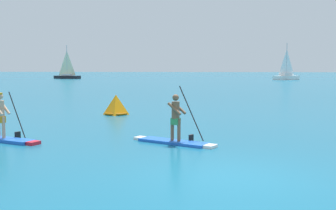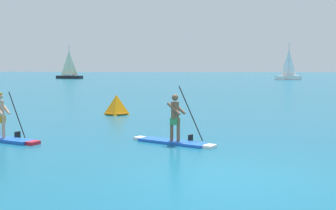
{
  "view_description": "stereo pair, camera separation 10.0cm",
  "coord_description": "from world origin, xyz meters",
  "px_view_note": "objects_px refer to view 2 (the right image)",
  "views": [
    {
      "loc": [
        -0.24,
        -9.3,
        2.48
      ],
      "look_at": [
        -2.31,
        7.16,
        0.97
      ],
      "focal_mm": 43.95,
      "sensor_mm": 36.0,
      "label": 1
    },
    {
      "loc": [
        -0.14,
        -9.29,
        2.48
      ],
      "look_at": [
        -2.31,
        7.16,
        0.97
      ],
      "focal_mm": 43.95,
      "sensor_mm": 36.0,
      "label": 2
    }
  ],
  "objects_px": {
    "paddleboarder_mid_center": "(174,132)",
    "race_marker_buoy": "(117,106)",
    "sailboat_left_horizon": "(69,75)",
    "paddleboarder_near_left": "(4,130)",
    "sailboat_right_horizon": "(288,76)"
  },
  "relations": [
    {
      "from": "paddleboarder_near_left",
      "to": "paddleboarder_mid_center",
      "type": "height_order",
      "value": "paddleboarder_mid_center"
    },
    {
      "from": "race_marker_buoy",
      "to": "sailboat_left_horizon",
      "type": "relative_size",
      "value": 0.16
    },
    {
      "from": "paddleboarder_mid_center",
      "to": "sailboat_left_horizon",
      "type": "distance_m",
      "value": 81.74
    },
    {
      "from": "sailboat_left_horizon",
      "to": "paddleboarder_near_left",
      "type": "bearing_deg",
      "value": 122.73
    },
    {
      "from": "race_marker_buoy",
      "to": "sailboat_right_horizon",
      "type": "xyz_separation_m",
      "value": [
        18.87,
        64.8,
        0.37
      ]
    },
    {
      "from": "paddleboarder_mid_center",
      "to": "race_marker_buoy",
      "type": "relative_size",
      "value": 2.37
    },
    {
      "from": "paddleboarder_mid_center",
      "to": "sailboat_right_horizon",
      "type": "xyz_separation_m",
      "value": [
        14.87,
        72.68,
        0.46
      ]
    },
    {
      "from": "paddleboarder_near_left",
      "to": "sailboat_right_horizon",
      "type": "distance_m",
      "value": 75.87
    },
    {
      "from": "race_marker_buoy",
      "to": "sailboat_right_horizon",
      "type": "bearing_deg",
      "value": 73.77
    },
    {
      "from": "paddleboarder_mid_center",
      "to": "race_marker_buoy",
      "type": "distance_m",
      "value": 8.84
    },
    {
      "from": "paddleboarder_near_left",
      "to": "race_marker_buoy",
      "type": "distance_m",
      "value": 8.39
    },
    {
      "from": "race_marker_buoy",
      "to": "sailboat_right_horizon",
      "type": "height_order",
      "value": "sailboat_right_horizon"
    },
    {
      "from": "sailboat_left_horizon",
      "to": "race_marker_buoy",
      "type": "bearing_deg",
      "value": 126.19
    },
    {
      "from": "paddleboarder_mid_center",
      "to": "race_marker_buoy",
      "type": "height_order",
      "value": "paddleboarder_mid_center"
    },
    {
      "from": "paddleboarder_near_left",
      "to": "paddleboarder_mid_center",
      "type": "relative_size",
      "value": 0.98
    }
  ]
}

